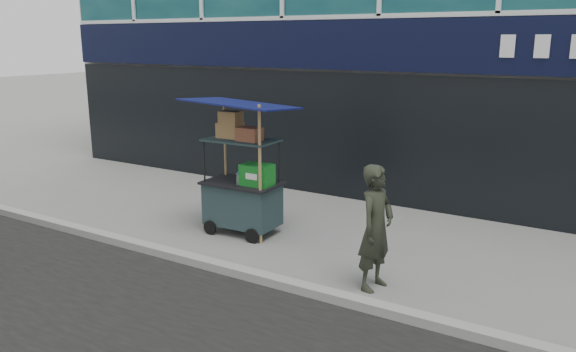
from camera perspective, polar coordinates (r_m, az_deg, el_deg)
The scene contains 4 objects.
ground at distance 7.54m, azimuth -3.29°, elevation -9.80°, with size 80.00×80.00×0.00m, color slate.
curb at distance 7.37m, azimuth -4.20°, elevation -9.89°, with size 80.00×0.18×0.12m, color gray.
vendor_cart at distance 8.82m, azimuth -4.61°, elevation -1.11°, with size 1.63×1.17×2.14m.
vendor_man at distance 6.92m, azimuth 8.93°, elevation -5.21°, with size 0.57×0.37×1.56m, color #25291E.
Camera 1 is at (3.96, -5.66, 3.01)m, focal length 35.00 mm.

